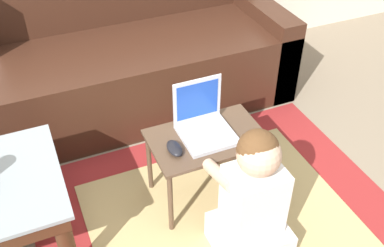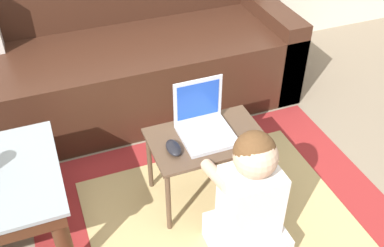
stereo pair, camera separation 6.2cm
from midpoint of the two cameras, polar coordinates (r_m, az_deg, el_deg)
ground_plane at (r=2.20m, az=2.22°, el=-13.86°), size 16.00×16.00×0.00m
area_rug at (r=2.25m, az=4.41°, el=-12.17°), size 1.72×1.39×0.01m
couch at (r=2.85m, az=-9.96°, el=7.33°), size 2.27×0.81×0.82m
laptop_desk at (r=2.13m, az=2.69°, el=-2.80°), size 0.54×0.34×0.38m
laptop at (r=2.09m, az=2.48°, el=-0.39°), size 0.24×0.24×0.25m
computer_mouse at (r=2.01m, az=-1.49°, el=-3.11°), size 0.06×0.11×0.03m
person_seated at (r=1.92m, az=8.23°, el=-10.06°), size 0.31×0.37×0.68m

